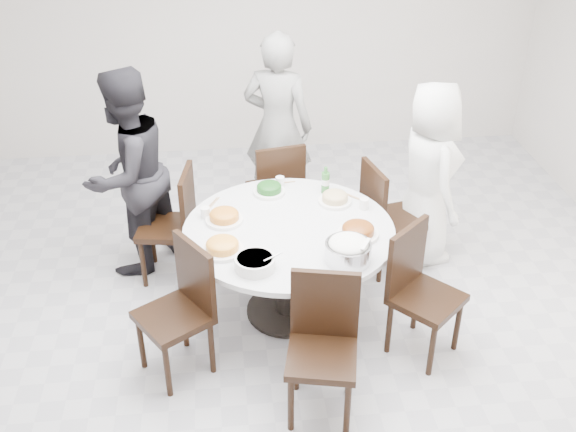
{
  "coord_description": "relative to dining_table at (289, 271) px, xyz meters",
  "views": [
    {
      "loc": [
        -0.41,
        -3.92,
        3.29
      ],
      "look_at": [
        0.04,
        0.12,
        0.82
      ],
      "focal_mm": 42.0,
      "sensor_mm": 36.0,
      "label": 1
    }
  ],
  "objects": [
    {
      "name": "dish_greens",
      "position": [
        -0.09,
        0.51,
        0.41
      ],
      "size": [
        0.24,
        0.24,
        0.06
      ],
      "primitive_type": "cylinder",
      "color": "white",
      "rests_on": "dining_table"
    },
    {
      "name": "dining_table",
      "position": [
        0.0,
        0.0,
        0.0
      ],
      "size": [
        1.5,
        1.5,
        0.75
      ],
      "primitive_type": "cylinder",
      "color": "silver",
      "rests_on": "floor"
    },
    {
      "name": "dish_redbrown",
      "position": [
        0.46,
        -0.15,
        0.41
      ],
      "size": [
        0.29,
        0.29,
        0.07
      ],
      "primitive_type": "cylinder",
      "color": "white",
      "rests_on": "dining_table"
    },
    {
      "name": "wall_back",
      "position": [
        -0.04,
        2.93,
        1.02
      ],
      "size": [
        6.0,
        0.01,
        2.8
      ],
      "primitive_type": "cube",
      "color": "silver",
      "rests_on": "ground"
    },
    {
      "name": "dish_tofu",
      "position": [
        -0.47,
        -0.24,
        0.41
      ],
      "size": [
        0.28,
        0.28,
        0.07
      ],
      "primitive_type": "cylinder",
      "color": "white",
      "rests_on": "dining_table"
    },
    {
      "name": "chair_se",
      "position": [
        0.88,
        -0.53,
        0.1
      ],
      "size": [
        0.59,
        0.59,
        0.95
      ],
      "primitive_type": "cube",
      "rotation": [
        0.0,
        0.0,
        7.02
      ],
      "color": "black",
      "rests_on": "floor"
    },
    {
      "name": "chopsticks",
      "position": [
        -0.03,
        0.66,
        0.38
      ],
      "size": [
        0.24,
        0.04,
        0.01
      ],
      "primitive_type": null,
      "color": "#A9805A",
      "rests_on": "dining_table"
    },
    {
      "name": "diner_left",
      "position": [
        -1.18,
        0.78,
        0.47
      ],
      "size": [
        1.01,
        1.04,
        1.69
      ],
      "primitive_type": "imported",
      "rotation": [
        0.0,
        0.0,
        4.05
      ],
      "color": "black",
      "rests_on": "floor"
    },
    {
      "name": "dish_pale",
      "position": [
        0.38,
        0.31,
        0.41
      ],
      "size": [
        0.25,
        0.25,
        0.07
      ],
      "primitive_type": "cylinder",
      "color": "white",
      "rests_on": "dining_table"
    },
    {
      "name": "floor",
      "position": [
        -0.04,
        -0.07,
        -0.38
      ],
      "size": [
        6.0,
        6.0,
        0.01
      ],
      "primitive_type": "cube",
      "color": "#BABAC0",
      "rests_on": "ground"
    },
    {
      "name": "beverage_bottle",
      "position": [
        0.34,
        0.48,
        0.48
      ],
      "size": [
        0.06,
        0.06,
        0.22
      ],
      "primitive_type": "cylinder",
      "color": "#2C6D2B",
      "rests_on": "dining_table"
    },
    {
      "name": "chair_s",
      "position": [
        0.09,
        -1.0,
        0.1
      ],
      "size": [
        0.5,
        0.5,
        0.95
      ],
      "primitive_type": "cube",
      "rotation": [
        0.0,
        0.0,
        6.06
      ],
      "color": "black",
      "rests_on": "floor"
    },
    {
      "name": "chair_ne",
      "position": [
        0.9,
        0.5,
        0.1
      ],
      "size": [
        0.5,
        0.5,
        0.95
      ],
      "primitive_type": "cube",
      "rotation": [
        0.0,
        0.0,
        1.79
      ],
      "color": "black",
      "rests_on": "floor"
    },
    {
      "name": "tea_cups",
      "position": [
        0.02,
        0.66,
        0.42
      ],
      "size": [
        0.07,
        0.07,
        0.08
      ],
      "primitive_type": "cylinder",
      "color": "white",
      "rests_on": "dining_table"
    },
    {
      "name": "chair_nw",
      "position": [
        -0.91,
        0.58,
        0.1
      ],
      "size": [
        0.48,
        0.48,
        0.95
      ],
      "primitive_type": "cube",
      "rotation": [
        0.0,
        0.0,
        4.55
      ],
      "color": "black",
      "rests_on": "floor"
    },
    {
      "name": "chair_n",
      "position": [
        -0.0,
        1.08,
        0.1
      ],
      "size": [
        0.49,
        0.49,
        0.95
      ],
      "primitive_type": "cube",
      "rotation": [
        0.0,
        0.0,
        3.33
      ],
      "color": "black",
      "rests_on": "floor"
    },
    {
      "name": "diner_middle",
      "position": [
        0.07,
        1.52,
        0.48
      ],
      "size": [
        0.73,
        0.61,
        1.72
      ],
      "primitive_type": "imported",
      "rotation": [
        0.0,
        0.0,
        2.78
      ],
      "color": "black",
      "rests_on": "floor"
    },
    {
      "name": "diner_right",
      "position": [
        1.2,
        0.65,
        0.4
      ],
      "size": [
        0.59,
        0.81,
        1.54
      ],
      "primitive_type": "imported",
      "rotation": [
        0.0,
        0.0,
        1.71
      ],
      "color": "white",
      "rests_on": "floor"
    },
    {
      "name": "dish_orange",
      "position": [
        -0.45,
        0.14,
        0.41
      ],
      "size": [
        0.27,
        0.27,
        0.07
      ],
      "primitive_type": "cylinder",
      "color": "white",
      "rests_on": "dining_table"
    },
    {
      "name": "chair_sw",
      "position": [
        -0.82,
        -0.53,
        0.1
      ],
      "size": [
        0.58,
        0.58,
        0.95
      ],
      "primitive_type": "cube",
      "rotation": [
        0.0,
        0.0,
        5.29
      ],
      "color": "black",
      "rests_on": "floor"
    },
    {
      "name": "rice_bowl",
      "position": [
        0.34,
        -0.44,
        0.44
      ],
      "size": [
        0.31,
        0.31,
        0.13
      ],
      "primitive_type": "cylinder",
      "color": "silver",
      "rests_on": "dining_table"
    },
    {
      "name": "soup_bowl",
      "position": [
        -0.27,
        -0.46,
        0.42
      ],
      "size": [
        0.26,
        0.26,
        0.08
      ],
      "primitive_type": "cylinder",
      "color": "white",
      "rests_on": "dining_table"
    }
  ]
}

